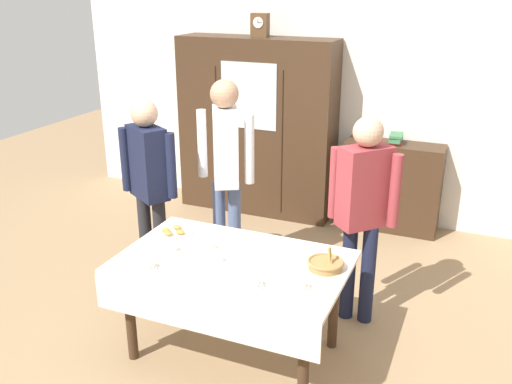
{
  "coord_description": "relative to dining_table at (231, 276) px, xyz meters",
  "views": [
    {
      "loc": [
        1.45,
        -3.22,
        2.49
      ],
      "look_at": [
        0.0,
        0.2,
        1.08
      ],
      "focal_mm": 39.25,
      "sensor_mm": 36.0,
      "label": 1
    }
  ],
  "objects": [
    {
      "name": "wall_cabinet",
      "position": [
        -0.9,
        2.59,
        0.34
      ],
      "size": [
        1.74,
        0.46,
        1.94
      ],
      "color": "#3D2819",
      "rests_on": "ground"
    },
    {
      "name": "spoon_far_right",
      "position": [
        0.2,
        0.18,
        0.11
      ],
      "size": [
        0.12,
        0.02,
        0.01
      ],
      "color": "silver",
      "rests_on": "dining_table"
    },
    {
      "name": "mantel_clock",
      "position": [
        -0.87,
        2.59,
        1.43
      ],
      "size": [
        0.18,
        0.11,
        0.24
      ],
      "color": "brown",
      "rests_on": "wall_cabinet"
    },
    {
      "name": "spoon_near_left",
      "position": [
        0.11,
        -0.0,
        0.11
      ],
      "size": [
        0.12,
        0.02,
        0.01
      ],
      "color": "silver",
      "rests_on": "dining_table"
    },
    {
      "name": "tea_cup_center",
      "position": [
        0.27,
        -0.23,
        0.13
      ],
      "size": [
        0.13,
        0.13,
        0.06
      ],
      "color": "silver",
      "rests_on": "dining_table"
    },
    {
      "name": "bread_basket",
      "position": [
        0.61,
        0.16,
        0.14
      ],
      "size": [
        0.24,
        0.24,
        0.16
      ],
      "color": "#9E7542",
      "rests_on": "dining_table"
    },
    {
      "name": "book_stack",
      "position": [
        0.62,
        2.64,
        0.36
      ],
      "size": [
        0.15,
        0.23,
        0.1
      ],
      "color": "#99332D",
      "rests_on": "bookshelf_low"
    },
    {
      "name": "tea_cup_mid_left",
      "position": [
        -0.46,
        -0.29,
        0.13
      ],
      "size": [
        0.13,
        0.13,
        0.06
      ],
      "color": "white",
      "rests_on": "dining_table"
    },
    {
      "name": "dining_table",
      "position": [
        0.0,
        0.0,
        0.0
      ],
      "size": [
        1.53,
        0.96,
        0.73
      ],
      "color": "#3D2819",
      "rests_on": "ground"
    },
    {
      "name": "tea_cup_back_edge",
      "position": [
        0.54,
        -0.16,
        0.13
      ],
      "size": [
        0.13,
        0.13,
        0.06
      ],
      "color": "white",
      "rests_on": "dining_table"
    },
    {
      "name": "bookshelf_low",
      "position": [
        0.62,
        2.64,
        -0.16
      ],
      "size": [
        0.99,
        0.35,
        0.94
      ],
      "color": "#3D2819",
      "rests_on": "ground"
    },
    {
      "name": "tea_cup_far_right",
      "position": [
        -0.23,
        0.11,
        0.13
      ],
      "size": [
        0.13,
        0.13,
        0.06
      ],
      "color": "white",
      "rests_on": "dining_table"
    },
    {
      "name": "tea_cup_near_left",
      "position": [
        -0.1,
        -0.04,
        0.13
      ],
      "size": [
        0.13,
        0.13,
        0.06
      ],
      "color": "white",
      "rests_on": "dining_table"
    },
    {
      "name": "person_behind_table_right",
      "position": [
        -1.06,
        0.67,
        0.35
      ],
      "size": [
        0.52,
        0.36,
        1.62
      ],
      "color": "#232328",
      "rests_on": "ground"
    },
    {
      "name": "ground_plane",
      "position": [
        0.0,
        0.23,
        -0.63
      ],
      "size": [
        12.0,
        12.0,
        0.0
      ],
      "primitive_type": "plane",
      "color": "#997A56",
      "rests_on": "ground"
    },
    {
      "name": "pastry_plate",
      "position": [
        -0.58,
        0.23,
        0.12
      ],
      "size": [
        0.28,
        0.28,
        0.05
      ],
      "color": "white",
      "rests_on": "dining_table"
    },
    {
      "name": "tea_cup_mid_right",
      "position": [
        -0.46,
        -0.03,
        0.13
      ],
      "size": [
        0.13,
        0.13,
        0.06
      ],
      "color": "white",
      "rests_on": "dining_table"
    },
    {
      "name": "spoon_back_edge",
      "position": [
        -0.3,
        -0.17,
        0.11
      ],
      "size": [
        0.12,
        0.02,
        0.01
      ],
      "color": "silver",
      "rests_on": "dining_table"
    },
    {
      "name": "person_behind_table_left",
      "position": [
        0.7,
        0.79,
        0.35
      ],
      "size": [
        0.52,
        0.4,
        1.62
      ],
      "color": "#191E38",
      "rests_on": "ground"
    },
    {
      "name": "back_wall",
      "position": [
        0.0,
        2.88,
        0.72
      ],
      "size": [
        6.4,
        0.1,
        2.7
      ],
      "primitive_type": "cube",
      "color": "silver",
      "rests_on": "ground"
    },
    {
      "name": "person_beside_shelf",
      "position": [
        -0.55,
        1.06,
        0.45
      ],
      "size": [
        0.52,
        0.41,
        1.75
      ],
      "color": "slate",
      "rests_on": "ground"
    }
  ]
}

